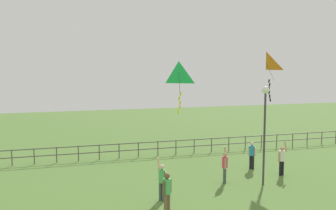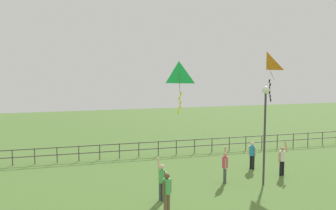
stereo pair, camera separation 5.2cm
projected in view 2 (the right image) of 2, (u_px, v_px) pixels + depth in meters
name	position (u px, v px, depth m)	size (l,w,h in m)	color
lamppost	(265.00, 114.00, 17.75)	(0.36, 0.36, 4.80)	#38383D
person_0	(282.00, 159.00, 19.55)	(0.48, 0.28, 1.80)	black
person_1	(167.00, 191.00, 14.40)	(0.43, 0.32, 1.65)	brown
person_2	(162.00, 180.00, 15.87)	(0.36, 0.44, 1.86)	#3F4C47
person_3	(225.00, 165.00, 18.32)	(0.32, 0.45, 1.78)	#3F4C47
person_4	(252.00, 154.00, 20.77)	(0.30, 0.40, 1.53)	black
kite_0	(267.00, 64.00, 21.13)	(0.98, 1.20, 2.80)	orange
kite_1	(179.00, 74.00, 18.31)	(1.08, 0.81, 2.61)	#1EB759
waterfront_railing	(122.00, 149.00, 23.24)	(36.01, 0.06, 0.95)	#4C4742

